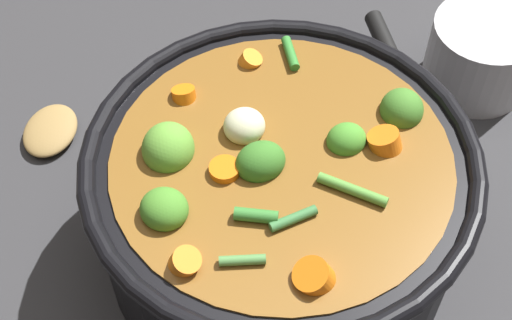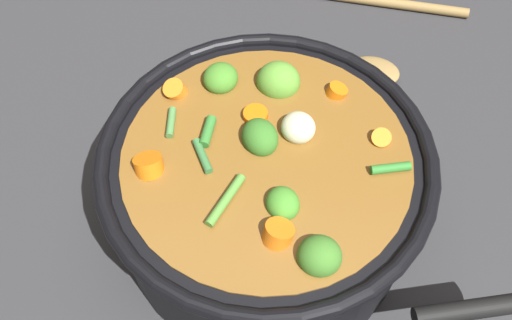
% 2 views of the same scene
% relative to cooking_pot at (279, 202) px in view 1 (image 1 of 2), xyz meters
% --- Properties ---
extents(ground_plane, '(1.10, 1.10, 0.00)m').
position_rel_cooking_pot_xyz_m(ground_plane, '(0.00, -0.00, -0.07)').
color(ground_plane, '#2D2D30').
extents(cooking_pot, '(0.32, 0.32, 0.15)m').
position_rel_cooking_pot_xyz_m(cooking_pot, '(0.00, 0.00, 0.00)').
color(cooking_pot, black).
rests_on(cooking_pot, ground_plane).
extents(small_saucepan, '(0.18, 0.12, 0.08)m').
position_rel_cooking_pot_xyz_m(small_saucepan, '(0.22, 0.20, -0.03)').
color(small_saucepan, '#ADADB2').
rests_on(small_saucepan, ground_plane).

